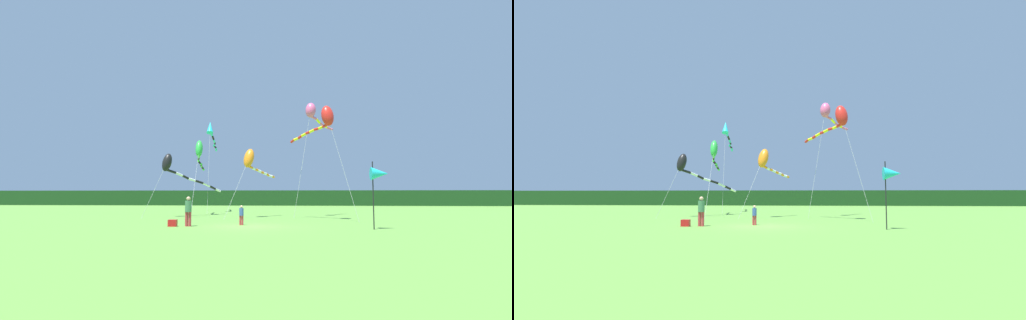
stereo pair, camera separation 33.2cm
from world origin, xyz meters
TOP-DOWN VIEW (x-y plane):
  - ground_plane at (0.00, 0.00)m, footprint 120.00×120.00m
  - distant_treeline at (0.00, 45.00)m, footprint 108.00×3.73m
  - person_adult at (-3.45, -0.19)m, footprint 0.38×0.38m
  - person_child at (-0.48, 0.90)m, footprint 0.26×0.26m
  - cooler_box at (-4.32, -0.36)m, footprint 0.47×0.38m
  - banner_flag_pole at (7.14, -1.44)m, footprint 0.90×0.70m
  - kite_black at (-7.18, 9.45)m, footprint 5.05×7.07m
  - kite_red at (5.10, 5.92)m, footprint 4.46×4.88m
  - kite_green at (-5.60, 11.89)m, footprint 0.97×8.59m
  - kite_cyan at (-5.80, 18.34)m, footprint 1.07×9.78m
  - kite_orange at (-0.67, 8.82)m, footprint 3.64×5.33m
  - kite_rainbow at (4.46, 10.32)m, footprint 3.73×5.03m

SIDE VIEW (x-z plane):
  - ground_plane at x=0.00m, z-range 0.00..0.00m
  - cooler_box at x=-4.32m, z-range 0.00..0.39m
  - person_child at x=-0.48m, z-range 0.07..1.25m
  - person_adult at x=-3.45m, z-range 0.10..1.81m
  - distant_treeline at x=0.00m, z-range 0.00..2.56m
  - banner_flag_pole at x=7.14m, z-range 1.11..4.69m
  - kite_black at x=-7.18m, z-range 1.47..6.81m
  - kite_orange at x=-0.67m, z-range 1.80..7.46m
  - kite_green at x=-5.60m, z-range 2.31..9.17m
  - kite_red at x=5.10m, z-range 3.23..11.63m
  - kite_cyan at x=-5.80m, z-range 3.74..13.44m
  - kite_rainbow at x=4.46m, z-range 3.99..13.64m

